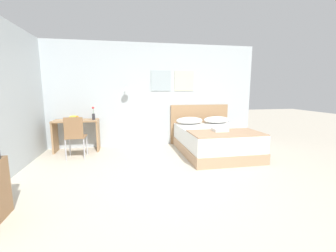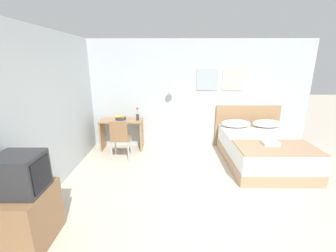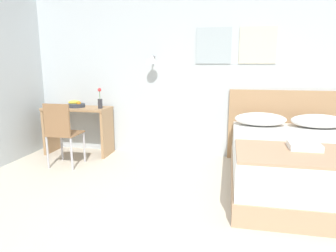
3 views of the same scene
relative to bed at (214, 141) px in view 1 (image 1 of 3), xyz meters
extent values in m
plane|color=beige|center=(-1.42, -1.81, -0.29)|extent=(24.00, 24.00, 0.00)
cube|color=silver|center=(-1.42, 1.12, 1.04)|extent=(5.85, 0.06, 2.65)
cube|color=#A8B7BC|center=(-1.07, 1.08, 1.41)|extent=(0.52, 0.02, 0.52)
cube|color=beige|center=(-0.44, 1.08, 1.41)|extent=(0.52, 0.02, 0.52)
cylinder|color=#B2B2B7|center=(-1.97, 1.01, 1.26)|extent=(0.02, 0.16, 0.02)
cone|color=white|center=(-1.97, 0.92, 1.21)|extent=(0.17, 0.17, 0.12)
cube|color=tan|center=(0.00, 0.00, -0.18)|extent=(1.51, 2.06, 0.22)
cube|color=white|center=(0.00, 0.00, 0.11)|extent=(1.48, 2.02, 0.36)
cube|color=#A87F56|center=(0.00, 1.06, 0.24)|extent=(1.63, 0.06, 1.06)
ellipsoid|color=white|center=(-0.38, 0.77, 0.39)|extent=(0.70, 0.43, 0.18)
ellipsoid|color=white|center=(0.38, 0.77, 0.39)|extent=(0.70, 0.43, 0.18)
cube|color=tan|center=(0.00, -0.60, 0.31)|extent=(1.46, 0.83, 0.02)
cube|color=white|center=(-0.07, -0.45, 0.35)|extent=(0.30, 0.26, 0.06)
cube|color=#A87F56|center=(-3.18, 0.80, 0.45)|extent=(1.03, 0.48, 0.03)
cube|color=#A87F56|center=(-3.67, 0.80, 0.07)|extent=(0.04, 0.44, 0.73)
cube|color=#A87F56|center=(-2.68, 0.80, 0.07)|extent=(0.04, 0.44, 0.73)
cube|color=#8E6642|center=(-3.08, 0.23, 0.18)|extent=(0.41, 0.41, 0.02)
cube|color=#8E6642|center=(-3.08, 0.05, 0.40)|extent=(0.37, 0.03, 0.44)
cylinder|color=#B7B7BC|center=(-3.26, 0.42, -0.06)|extent=(0.03, 0.03, 0.45)
cylinder|color=#B7B7BC|center=(-2.90, 0.42, -0.06)|extent=(0.03, 0.03, 0.45)
cylinder|color=#B7B7BC|center=(-3.26, 0.05, -0.06)|extent=(0.03, 0.03, 0.45)
cylinder|color=#B7B7BC|center=(-2.90, 0.05, -0.06)|extent=(0.03, 0.03, 0.45)
cylinder|color=#333842|center=(-3.18, 0.80, 0.50)|extent=(0.26, 0.26, 0.05)
sphere|color=orange|center=(-3.14, 0.78, 0.54)|extent=(0.07, 0.07, 0.07)
ellipsoid|color=yellow|center=(-3.23, 0.81, 0.55)|extent=(0.20, 0.13, 0.07)
cylinder|color=#333338|center=(-2.76, 0.75, 0.54)|extent=(0.07, 0.07, 0.15)
cylinder|color=#3D7538|center=(-2.76, 0.75, 0.69)|extent=(0.01, 0.01, 0.14)
sphere|color=#DB3838|center=(-2.76, 0.75, 0.76)|extent=(0.06, 0.06, 0.06)
camera|label=1|loc=(-2.04, -4.82, 1.19)|focal=24.00mm
camera|label=2|loc=(-2.00, -4.50, 1.86)|focal=24.00mm
camera|label=3|loc=(-0.82, -3.53, 1.14)|focal=32.00mm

